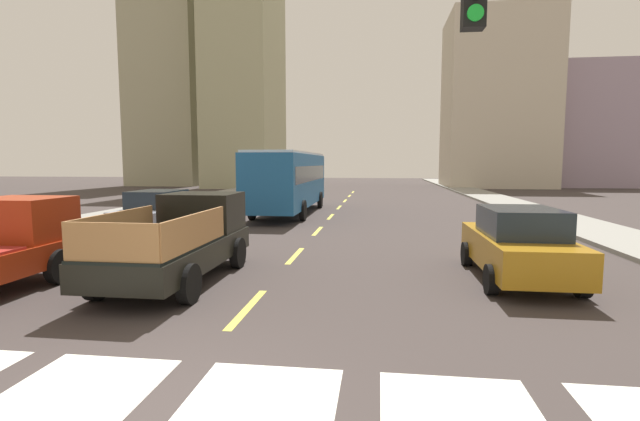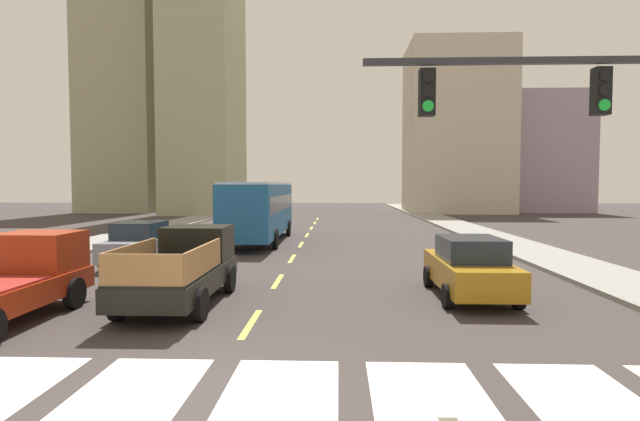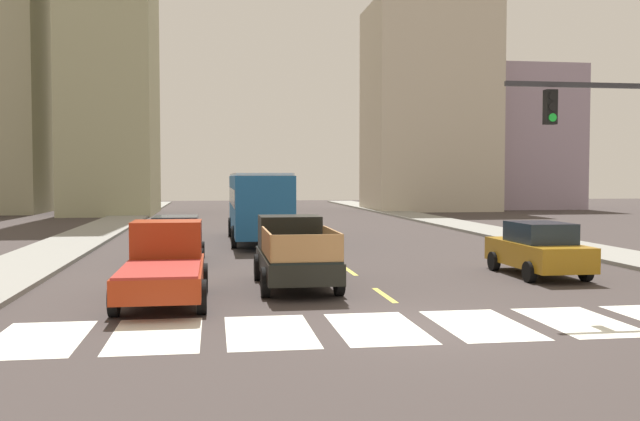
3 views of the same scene
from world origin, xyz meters
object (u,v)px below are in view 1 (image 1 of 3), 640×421
(pickup_stakebed, at_px, (184,239))
(city_bus, at_px, (289,178))
(sedan_near_right, at_px, (518,244))
(sedan_far, at_px, (159,213))

(pickup_stakebed, bearing_deg, city_bus, 90.43)
(pickup_stakebed, relative_size, sedan_near_right, 1.18)
(pickup_stakebed, distance_m, sedan_near_right, 7.95)
(city_bus, xyz_separation_m, sedan_far, (-3.50, -7.90, -1.09))
(pickup_stakebed, xyz_separation_m, city_bus, (-0.19, 13.98, 1.02))
(sedan_far, xyz_separation_m, sedan_near_right, (11.60, -5.31, 0.00))
(sedan_far, relative_size, sedan_near_right, 1.00)
(sedan_near_right, bearing_deg, pickup_stakebed, -171.92)
(city_bus, xyz_separation_m, sedan_near_right, (8.10, -13.21, -1.09))
(city_bus, relative_size, sedan_near_right, 2.45)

